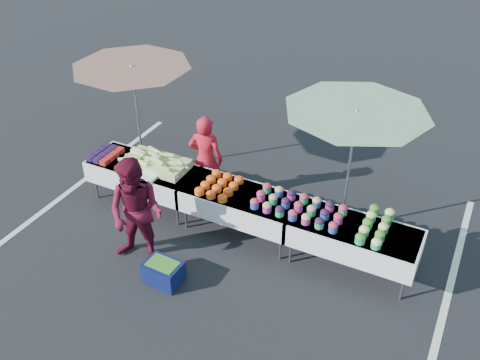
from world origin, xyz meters
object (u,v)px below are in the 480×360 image
at_px(table_center, 240,202).
at_px(umbrella_left, 133,76).
at_px(customer, 136,213).
at_px(umbrella_right, 355,122).
at_px(table_left, 144,173).
at_px(storage_bin, 163,272).
at_px(table_right, 353,237).
at_px(vendor, 206,159).

height_order(table_center, umbrella_left, umbrella_left).
bearing_deg(table_center, customer, -129.91).
bearing_deg(umbrella_right, table_left, -166.14).
bearing_deg(storage_bin, table_right, 35.09).
height_order(table_left, vendor, vendor).
relative_size(table_right, umbrella_left, 0.71).
relative_size(table_center, storage_bin, 3.49).
bearing_deg(table_center, table_right, 0.00).
xyz_separation_m(umbrella_right, storage_bin, (-1.89, -2.26, -1.77)).
xyz_separation_m(customer, umbrella_right, (2.44, 2.02, 1.08)).
xyz_separation_m(table_right, storage_bin, (-2.27, -1.47, -0.41)).
bearing_deg(vendor, customer, 73.64).
bearing_deg(customer, table_right, 16.30).
bearing_deg(storage_bin, table_left, 134.34).
bearing_deg(table_left, customer, -57.60).
xyz_separation_m(table_center, storage_bin, (-0.47, -1.47, -0.41)).
xyz_separation_m(table_center, customer, (-1.02, -1.22, 0.28)).
height_order(table_left, storage_bin, table_left).
relative_size(table_center, umbrella_right, 0.85).
bearing_deg(table_right, storage_bin, -147.15).
xyz_separation_m(table_left, umbrella_left, (-0.63, 0.80, 1.30)).
distance_m(vendor, umbrella_right, 2.61).
height_order(table_right, vendor, vendor).
bearing_deg(table_left, storage_bin, -47.90).
distance_m(vendor, umbrella_left, 1.88).
distance_m(table_center, umbrella_right, 2.12).
xyz_separation_m(table_left, vendor, (0.89, 0.55, 0.21)).
xyz_separation_m(table_right, umbrella_right, (-0.38, 0.79, 1.36)).
relative_size(table_center, table_right, 1.00).
bearing_deg(storage_bin, umbrella_right, 52.31).
distance_m(table_center, customer, 1.62).
height_order(customer, umbrella_right, umbrella_right).
bearing_deg(table_right, table_left, 180.00).
xyz_separation_m(customer, storage_bin, (0.55, -0.24, -0.69)).
distance_m(customer, storage_bin, 0.91).
bearing_deg(table_left, umbrella_right, 13.86).
height_order(table_center, vendor, vendor).
height_order(table_left, umbrella_left, umbrella_left).
height_order(table_center, umbrella_right, umbrella_right).
relative_size(table_right, vendor, 1.17).
distance_m(table_left, umbrella_right, 3.58).
height_order(table_left, table_center, same).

